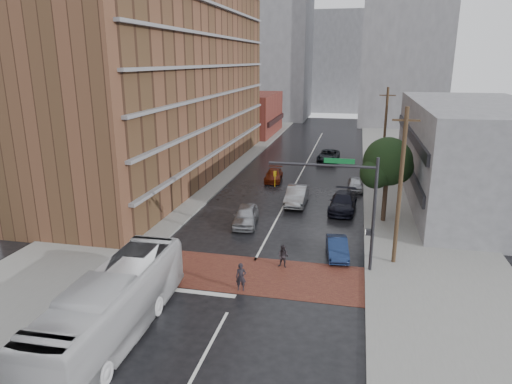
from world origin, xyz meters
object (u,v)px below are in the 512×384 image
Objects in this scene: pedestrian_a at (241,277)px; car_travel_b at (297,195)px; car_travel_c at (274,175)px; car_travel_a at (246,216)px; suv_travel at (328,156)px; car_parked_near at (337,248)px; car_parked_far at (355,184)px; pedestrian_b at (283,256)px; car_parked_mid at (343,202)px; transit_bus at (112,307)px.

pedestrian_a is 0.33× the size of car_travel_b.
car_travel_a is at bearing -92.91° from car_travel_c.
car_travel_a is 25.72m from suv_travel.
car_parked_far reaches higher than car_parked_near.
car_parked_mid reaches higher than pedestrian_b.
car_travel_c is 1.15× the size of car_parked_near.
car_parked_mid is at bearing 60.93° from pedestrian_a.
car_travel_c is 20.05m from car_parked_near.
car_travel_b is (0.93, 16.70, 0.00)m from pedestrian_a.
car_travel_a reaches higher than car_parked_far.
pedestrian_a is 24.56m from car_travel_c.
pedestrian_a reaches higher than car_travel_a.
car_parked_near is at bearing -37.92° from car_travel_a.
suv_travel reaches higher than car_parked_near.
car_travel_b is (-0.93, 13.24, 0.08)m from pedestrian_b.
car_parked_near is at bearing -95.30° from car_parked_far.
pedestrian_b is at bearing -86.46° from suv_travel.
car_travel_c is (-0.30, 13.96, -0.14)m from car_travel_a.
car_parked_far is (4.20, 19.21, -0.11)m from pedestrian_b.
car_travel_b is at bearing -132.67° from car_parked_far.
suv_travel is at bearing 74.89° from pedestrian_a.
pedestrian_a is 0.38× the size of car_travel_c.
car_travel_c is 0.81× the size of suv_travel.
suv_travel is 13.54m from car_parked_far.
pedestrian_a is 0.44× the size of car_parked_near.
car_travel_b is at bearing -69.65° from car_travel_c.
car_travel_b is 1.16× the size of car_travel_c.
car_parked_mid is at bearing 64.08° from transit_bus.
car_travel_b is 0.94× the size of car_parked_mid.
car_parked_mid is at bearing -99.93° from car_parked_far.
suv_travel is at bearing 103.28° from car_parked_far.
pedestrian_a is 16.73m from car_travel_b.
car_travel_b is 7.88m from car_parked_far.
suv_travel is at bearing 73.03° from car_travel_a.
pedestrian_a is 0.36× the size of car_travel_a.
transit_bus is 2.60× the size of car_travel_a.
pedestrian_b is 8.14m from car_travel_a.
transit_bus is at bearing -110.70° from car_parked_mid.
pedestrian_a is at bearing -88.10° from car_travel_c.
car_travel_c is at bearing 114.67° from car_travel_b.
car_parked_mid is 7.03m from car_parked_far.
transit_bus is 30.41m from car_parked_far.
pedestrian_b is 32.28m from suv_travel.
car_parked_mid reaches higher than car_travel_a.
pedestrian_a is at bearing -93.02° from car_travel_b.
car_travel_a is at bearing -117.10° from car_travel_b.
pedestrian_a is 3.93m from pedestrian_b.
car_travel_b is 11.57m from car_parked_near.
pedestrian_b reaches higher than car_parked_far.
pedestrian_a is 1.10× the size of pedestrian_b.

